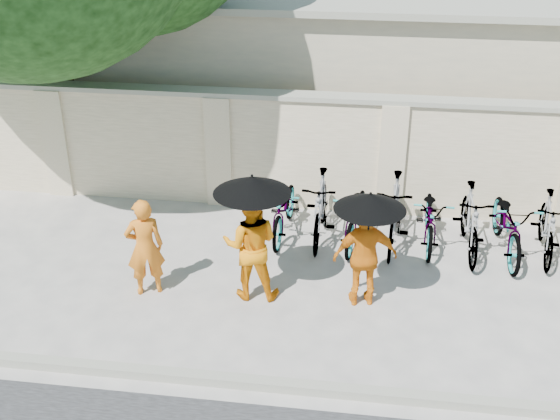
# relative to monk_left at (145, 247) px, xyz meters

# --- Properties ---
(ground) EXTENTS (80.00, 80.00, 0.00)m
(ground) POSITION_rel_monk_left_xyz_m (1.42, -0.11, -0.74)
(ground) COLOR #BAB2A8
(kerb) EXTENTS (40.00, 0.16, 0.12)m
(kerb) POSITION_rel_monk_left_xyz_m (1.42, -1.81, -0.68)
(kerb) COLOR gray
(kerb) RESTS_ON ground
(compound_wall) EXTENTS (20.00, 0.30, 2.00)m
(compound_wall) POSITION_rel_monk_left_xyz_m (2.42, 3.09, 0.26)
(compound_wall) COLOR beige
(compound_wall) RESTS_ON ground
(building_behind) EXTENTS (14.00, 6.00, 3.20)m
(building_behind) POSITION_rel_monk_left_xyz_m (3.42, 6.89, 0.86)
(building_behind) COLOR #BFB192
(building_behind) RESTS_ON ground
(monk_left) EXTENTS (0.63, 0.54, 1.47)m
(monk_left) POSITION_rel_monk_left_xyz_m (0.00, 0.00, 0.00)
(monk_left) COLOR orange
(monk_left) RESTS_ON ground
(monk_center) EXTENTS (0.83, 0.67, 1.64)m
(monk_center) POSITION_rel_monk_left_xyz_m (1.49, 0.13, 0.08)
(monk_center) COLOR orange
(monk_center) RESTS_ON ground
(parasol_center) EXTENTS (1.05, 1.05, 0.97)m
(parasol_center) POSITION_rel_monk_left_xyz_m (1.54, 0.05, 1.04)
(parasol_center) COLOR black
(parasol_center) RESTS_ON ground
(monk_right) EXTENTS (0.93, 0.53, 1.50)m
(monk_right) POSITION_rel_monk_left_xyz_m (3.07, 0.15, 0.01)
(monk_right) COLOR orange
(monk_right) RESTS_ON ground
(parasol_right) EXTENTS (0.96, 0.96, 0.88)m
(parasol_right) POSITION_rel_monk_left_xyz_m (3.09, 0.07, 0.89)
(parasol_right) COLOR black
(parasol_right) RESTS_ON ground
(bike_0) EXTENTS (0.70, 1.80, 0.93)m
(bike_0) POSITION_rel_monk_left_xyz_m (1.72, 2.00, -0.27)
(bike_0) COLOR gray
(bike_0) RESTS_ON ground
(bike_1) EXTENTS (0.54, 1.85, 1.11)m
(bike_1) POSITION_rel_monk_left_xyz_m (2.31, 1.93, -0.18)
(bike_1) COLOR gray
(bike_1) RESTS_ON ground
(bike_2) EXTENTS (0.81, 1.85, 0.94)m
(bike_2) POSITION_rel_monk_left_xyz_m (2.90, 1.92, -0.27)
(bike_2) COLOR gray
(bike_2) RESTS_ON ground
(bike_3) EXTENTS (0.67, 1.93, 1.14)m
(bike_3) POSITION_rel_monk_left_xyz_m (3.49, 1.89, -0.17)
(bike_3) COLOR gray
(bike_3) RESTS_ON ground
(bike_4) EXTENTS (0.66, 1.76, 0.92)m
(bike_4) POSITION_rel_monk_left_xyz_m (4.07, 2.00, -0.28)
(bike_4) COLOR gray
(bike_4) RESTS_ON ground
(bike_5) EXTENTS (0.54, 1.79, 1.07)m
(bike_5) POSITION_rel_monk_left_xyz_m (4.66, 1.82, -0.20)
(bike_5) COLOR gray
(bike_5) RESTS_ON ground
(bike_6) EXTENTS (0.77, 1.95, 1.01)m
(bike_6) POSITION_rel_monk_left_xyz_m (5.25, 1.85, -0.23)
(bike_6) COLOR gray
(bike_6) RESTS_ON ground
(bike_7) EXTENTS (0.64, 1.70, 1.00)m
(bike_7) POSITION_rel_monk_left_xyz_m (5.84, 1.87, -0.24)
(bike_7) COLOR gray
(bike_7) RESTS_ON ground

